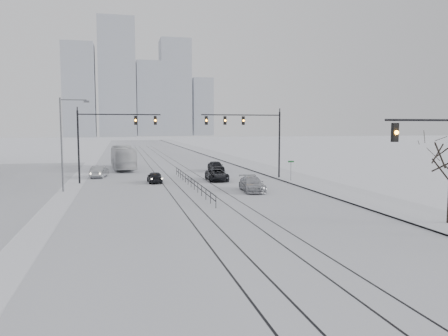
% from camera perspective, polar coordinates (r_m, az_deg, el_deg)
% --- Properties ---
extents(ground, '(500.00, 500.00, 0.00)m').
position_cam_1_polar(ground, '(17.06, 12.51, -16.21)').
color(ground, white).
rests_on(ground, ground).
extents(road, '(22.00, 260.00, 0.02)m').
position_cam_1_polar(road, '(74.82, -7.96, 0.59)').
color(road, silver).
rests_on(road, ground).
extents(sidewalk_east, '(5.00, 260.00, 0.16)m').
position_cam_1_polar(sidewalk_east, '(77.27, 2.06, 0.85)').
color(sidewalk_east, silver).
rests_on(sidewalk_east, ground).
extents(curb, '(0.10, 260.00, 0.12)m').
position_cam_1_polar(curb, '(76.65, 0.29, 0.80)').
color(curb, gray).
rests_on(curb, ground).
extents(tram_rails, '(5.30, 180.00, 0.01)m').
position_cam_1_polar(tram_rails, '(55.04, -5.97, -1.10)').
color(tram_rails, black).
rests_on(tram_rails, ground).
extents(skyline, '(96.00, 48.00, 72.00)m').
position_cam_1_polar(skyline, '(289.14, -11.14, 10.17)').
color(skyline, '#A0A6B0').
rests_on(skyline, ground).
extents(traffic_mast_ne, '(9.60, 0.37, 8.00)m').
position_cam_1_polar(traffic_mast_ne, '(51.52, 3.76, 4.87)').
color(traffic_mast_ne, black).
rests_on(traffic_mast_ne, ground).
extents(traffic_mast_nw, '(9.10, 0.37, 8.00)m').
position_cam_1_polar(traffic_mast_nw, '(50.25, -15.14, 4.47)').
color(traffic_mast_nw, black).
rests_on(traffic_mast_nw, ground).
extents(street_light_west, '(2.73, 0.25, 9.00)m').
position_cam_1_polar(street_light_west, '(44.54, -20.10, 3.76)').
color(street_light_west, '#595B60').
rests_on(street_light_west, ground).
extents(median_fence, '(0.06, 24.00, 1.00)m').
position_cam_1_polar(median_fence, '(45.15, -4.32, -1.87)').
color(median_fence, black).
rests_on(median_fence, ground).
extents(street_sign, '(0.70, 0.06, 2.40)m').
position_cam_1_polar(street_sign, '(50.14, 8.73, 0.05)').
color(street_sign, '#595B60').
rests_on(street_sign, ground).
extents(sedan_sb_inner, '(1.62, 3.75, 1.26)m').
position_cam_1_polar(sedan_sb_inner, '(49.19, -9.03, -1.20)').
color(sedan_sb_inner, black).
rests_on(sedan_sb_inner, ground).
extents(sedan_sb_outer, '(2.23, 4.50, 1.42)m').
position_cam_1_polar(sedan_sb_outer, '(55.87, -15.98, -0.47)').
color(sedan_sb_outer, '#9C9FA4').
rests_on(sedan_sb_outer, ground).
extents(sedan_nb_front, '(2.39, 4.91, 1.34)m').
position_cam_1_polar(sedan_nb_front, '(50.44, -0.92, -0.92)').
color(sedan_nb_front, black).
rests_on(sedan_nb_front, ground).
extents(sedan_nb_right, '(2.36, 5.01, 1.41)m').
position_cam_1_polar(sedan_nb_right, '(42.20, 3.69, -2.13)').
color(sedan_nb_right, '#A7A9AF').
rests_on(sedan_nb_right, ground).
extents(sedan_nb_far, '(1.85, 4.34, 1.46)m').
position_cam_1_polar(sedan_nb_far, '(60.93, -1.07, 0.23)').
color(sedan_nb_far, black).
rests_on(sedan_nb_far, ground).
extents(box_truck, '(3.66, 12.25, 3.37)m').
position_cam_1_polar(box_truck, '(65.57, -13.06, 1.30)').
color(box_truck, silver).
rests_on(box_truck, ground).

